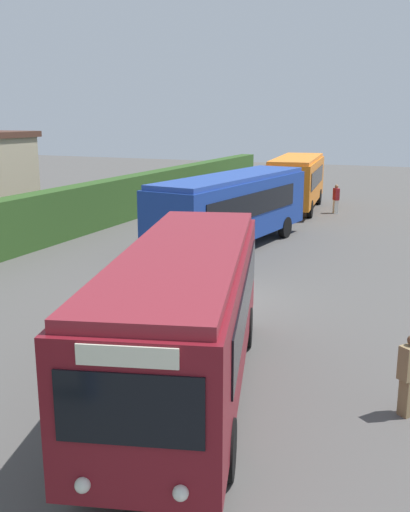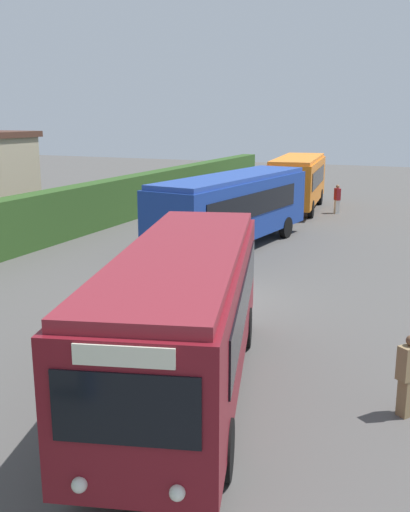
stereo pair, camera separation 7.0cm
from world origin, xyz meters
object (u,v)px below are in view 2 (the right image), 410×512
object	(u,v)px
person_center	(409,374)
person_far	(337,198)
traffic_cone	(96,293)
person_right	(168,222)
bus_orange	(298,180)
bus_maroon	(184,312)
bus_blue	(233,206)

from	to	relation	value
person_center	person_far	world-z (taller)	person_far
person_center	traffic_cone	bearing A→B (deg)	-163.56
person_right	traffic_cone	distance (m)	8.61
person_center	traffic_cone	distance (m)	10.23
bus_orange	traffic_cone	xyz separation A→B (m)	(-20.30, 1.09, -1.55)
person_right	person_far	bearing A→B (deg)	-49.51
bus_maroon	person_center	xyz separation A→B (m)	(0.90, -4.35, -0.95)
person_far	bus_maroon	bearing A→B (deg)	-118.67
person_right	person_far	world-z (taller)	person_right
bus_maroon	bus_orange	size ratio (longest dim) A/B	1.05
bus_maroon	person_right	distance (m)	14.72
person_far	bus_orange	bearing A→B (deg)	140.12
person_center	person_right	size ratio (longest dim) A/B	0.88
bus_maroon	bus_blue	bearing A→B (deg)	-179.37
person_right	bus_maroon	bearing A→B (deg)	-176.46
bus_blue	traffic_cone	distance (m)	9.11
bus_blue	traffic_cone	size ratio (longest dim) A/B	17.67
bus_maroon	person_far	distance (m)	24.58
traffic_cone	bus_orange	bearing A→B (deg)	-3.08
bus_maroon	traffic_cone	size ratio (longest dim) A/B	15.53
person_center	person_right	bearing A→B (deg)	170.49
bus_blue	person_right	xyz separation A→B (m)	(-0.49, 2.96, -0.84)
bus_blue	person_far	size ratio (longest dim) A/B	6.22
bus_orange	person_center	size ratio (longest dim) A/B	5.34
bus_blue	person_center	xyz separation A→B (m)	(-12.54, -8.34, -0.98)
person_center	person_right	world-z (taller)	person_right
bus_maroon	person_right	size ratio (longest dim) A/B	4.97
bus_orange	person_right	size ratio (longest dim) A/B	4.72
bus_orange	traffic_cone	distance (m)	20.39
person_center	person_right	xyz separation A→B (m)	(12.05, 11.29, 0.13)
bus_orange	person_far	size ratio (longest dim) A/B	5.19
person_center	person_right	distance (m)	16.51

